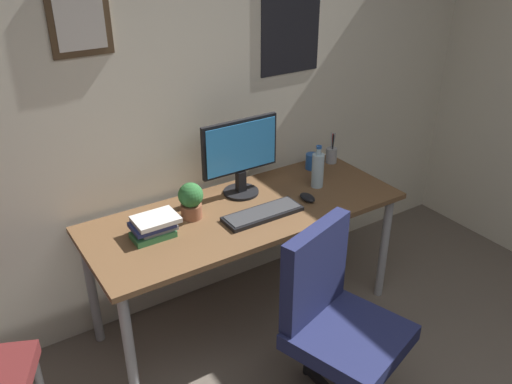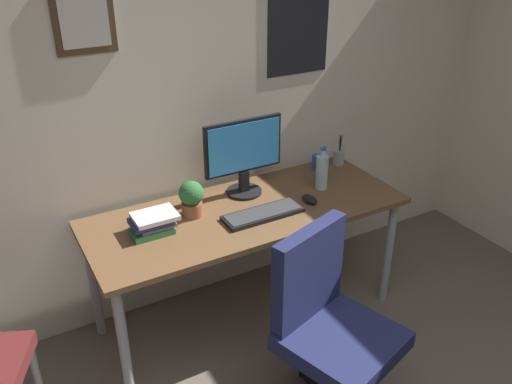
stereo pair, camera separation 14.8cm
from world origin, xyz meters
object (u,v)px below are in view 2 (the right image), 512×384
computer_mouse (310,199)px  book_stack_left (153,223)px  keyboard (263,214)px  potted_plant (191,198)px  office_chair (328,321)px  pen_cup (339,156)px  water_bottle (322,171)px  coffee_mug_near (319,163)px  monitor (243,154)px

computer_mouse → book_stack_left: 0.86m
keyboard → potted_plant: bearing=149.5°
office_chair → computer_mouse: office_chair is taller
pen_cup → potted_plant: bearing=-172.3°
office_chair → water_bottle: water_bottle is taller
keyboard → water_bottle: water_bottle is taller
office_chair → coffee_mug_near: office_chair is taller
book_stack_left → potted_plant: bearing=14.7°
office_chair → potted_plant: (-0.27, 0.84, 0.30)m
monitor → keyboard: bearing=-97.7°
computer_mouse → coffee_mug_near: size_ratio=0.94×
office_chair → keyboard: (0.04, 0.66, 0.21)m
potted_plant → pen_cup: bearing=7.7°
office_chair → keyboard: size_ratio=2.21×
office_chair → coffee_mug_near: size_ratio=8.13×
monitor → water_bottle: size_ratio=1.82×
computer_mouse → book_stack_left: (-0.85, 0.12, 0.03)m
monitor → potted_plant: monitor is taller
water_bottle → potted_plant: water_bottle is taller
computer_mouse → book_stack_left: book_stack_left is taller
water_bottle → book_stack_left: 1.01m
potted_plant → book_stack_left: size_ratio=0.83×
keyboard → book_stack_left: book_stack_left is taller
keyboard → potted_plant: potted_plant is taller
potted_plant → pen_cup: pen_cup is taller
water_bottle → coffee_mug_near: (0.13, 0.21, -0.06)m
keyboard → monitor: bearing=82.3°
office_chair → book_stack_left: 0.96m
coffee_mug_near → potted_plant: (-0.90, -0.14, 0.06)m
computer_mouse → pen_cup: size_ratio=0.55×
water_bottle → book_stack_left: water_bottle is taller
computer_mouse → pen_cup: bearing=36.4°
water_bottle → pen_cup: size_ratio=1.26×
keyboard → potted_plant: size_ratio=2.21×
computer_mouse → pen_cup: 0.55m
coffee_mug_near → keyboard: bearing=-150.9°
office_chair → monitor: (0.08, 0.94, 0.43)m
computer_mouse → water_bottle: water_bottle is taller
office_chair → water_bottle: 0.96m
potted_plant → coffee_mug_near: bearing=8.6°
keyboard → pen_cup: size_ratio=2.15×
coffee_mug_near → potted_plant: size_ratio=0.60×
coffee_mug_near → water_bottle: bearing=-121.5°
coffee_mug_near → pen_cup: 0.16m
pen_cup → monitor: bearing=-176.0°
water_bottle → book_stack_left: size_ratio=1.07×
office_chair → coffee_mug_near: bearing=57.4°
office_chair → pen_cup: size_ratio=4.75×
monitor → pen_cup: (0.70, 0.05, -0.19)m
monitor → pen_cup: size_ratio=2.30×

